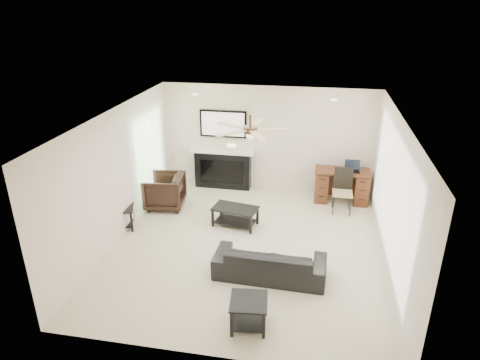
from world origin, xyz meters
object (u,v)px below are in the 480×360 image
Objects in this scene: coffee_table at (235,216)px; desk at (341,186)px; sofa at (270,262)px; armchair at (165,191)px; fireplace_unit at (222,150)px.

coffee_table is 2.66m from desk.
sofa is 3.39m from desk.
sofa is 1.52× the size of desk.
desk is (1.26, 3.15, 0.11)m from sofa.
armchair is 1.75m from fireplace_unit.
coffee_table is (-0.90, 1.60, -0.07)m from sofa.
armchair is 1.80m from coffee_table.
armchair is at bearing -165.45° from desk.
desk is (2.16, 1.55, 0.18)m from coffee_table.
sofa is at bearing -65.51° from fireplace_unit.
sofa is at bearing 43.97° from armchair.
sofa reaches higher than coffee_table.
desk reaches higher than coffee_table.
fireplace_unit is (1.03, 1.29, 0.58)m from armchair.
coffee_table is 0.47× the size of fireplace_unit.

